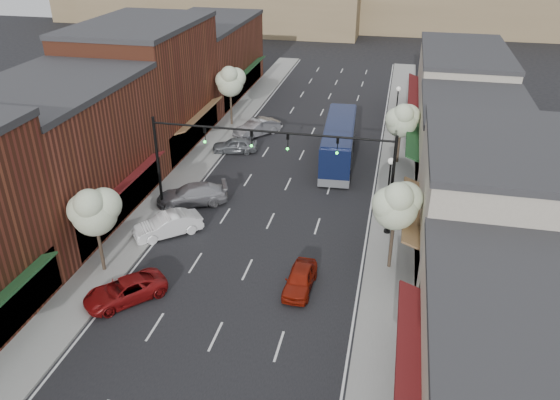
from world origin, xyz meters
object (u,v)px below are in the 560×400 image
Objects in this scene: signal_mast_left at (189,153)px; coach_bus at (339,142)px; tree_left_near at (94,210)px; lamp_post_near at (389,177)px; red_hatchback at (300,279)px; parked_car_a at (125,290)px; parked_car_e at (257,128)px; parked_car_d at (235,145)px; tree_right_near at (397,204)px; parked_car_b at (168,225)px; signal_mast_right at (355,168)px; tree_right_far at (402,119)px; lamp_post_far at (397,101)px; tree_left_far at (230,81)px; parked_car_c at (192,194)px.

signal_mast_left reaches higher than coach_bus.
coach_bus is (11.54, 19.43, -2.43)m from tree_left_near.
red_hatchback is (-4.37, -9.63, -2.36)m from lamp_post_near.
parked_car_a is 0.96× the size of parked_car_e.
parked_car_d is at bearing 147.22° from lamp_post_near.
parked_car_d is at bearing 132.86° from tree_right_near.
signal_mast_left is at bearing 129.21° from parked_car_b.
coach_bus is at bearing 108.15° from tree_right_near.
signal_mast_right is at bearing 0.00° from signal_mast_left.
coach_bus reaches higher than parked_car_e.
parked_car_e reaches higher than red_hatchback.
signal_mast_right reaches higher than tree_left_near.
parked_car_d is (-0.34, 11.36, -3.95)m from signal_mast_left.
tree_right_far reaches higher than parked_car_b.
signal_mast_right is 0.72× the size of coach_bus.
tree_left_near is 1.28× the size of lamp_post_far.
signal_mast_right reaches higher than lamp_post_near.
tree_right_near is 15.04m from parked_car_b.
parked_car_a is at bearing -159.52° from red_hatchback.
red_hatchback is (11.69, 0.93, -3.58)m from tree_left_near.
parked_car_e is (3.16, 23.92, -3.44)m from tree_left_near.
lamp_post_near is at bearing -90.00° from lamp_post_far.
tree_right_far is 1.44× the size of red_hatchback.
tree_right_near is 16.45m from coach_bus.
tree_left_far reaches higher than parked_car_e.
tree_right_near is 6.74m from lamp_post_near.
parked_car_d is (-13.76, 8.86, -2.33)m from lamp_post_near.
red_hatchback is (0.14, -18.50, -1.15)m from coach_bus.
signal_mast_left is 2.07× the size of parked_car_d.
tree_right_near is 1.10× the size of tree_right_far.
tree_right_near is (13.97, -4.05, -0.17)m from signal_mast_left.
parked_car_e is (0.68, 26.08, 0.15)m from parked_car_a.
parked_car_a is 26.09m from parked_car_e.
tree_left_far is 1.54× the size of parked_car_d.
coach_bus is at bearing 10.49° from parked_car_e.
lamp_post_near is at bearing -7.38° from parked_car_e.
tree_right_far is 1.05× the size of parked_car_c.
tree_left_far is at bearing 136.11° from lamp_post_near.
parked_car_e is (-13.44, 3.92, -3.21)m from tree_right_far.
tree_right_far is 21.26m from parked_car_b.
parked_car_a is (-11.40, -10.22, -4.00)m from signal_mast_right.
parked_car_a is at bearing -136.87° from lamp_post_near.
coach_bus is 2.86× the size of parked_car_d.
lamp_post_far is 27.58m from red_hatchback.
tree_left_far is 17.23m from parked_car_c.
tree_left_far reaches higher than tree_right_near.
signal_mast_left is 8.48m from tree_left_near.
signal_mast_right is 2.07× the size of parked_car_d.
signal_mast_left is 24.14m from lamp_post_far.
signal_mast_left is 12.03m from parked_car_d.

